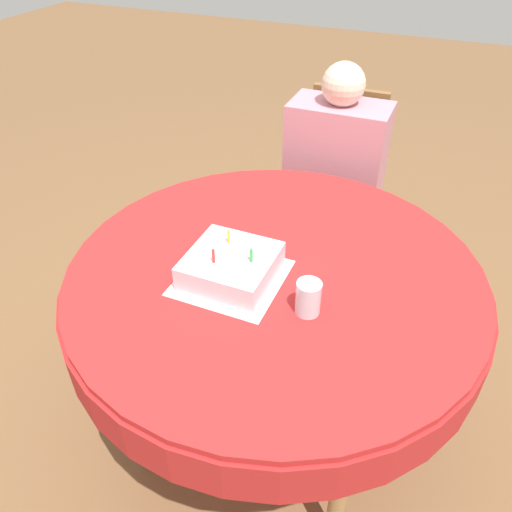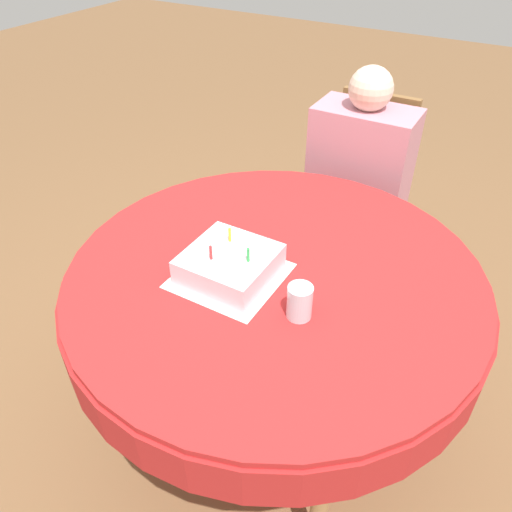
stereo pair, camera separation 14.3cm
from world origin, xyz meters
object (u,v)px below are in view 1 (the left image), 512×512
Objects in this scene: birthday_cake at (231,266)px; drinking_glass at (308,298)px; chair at (335,193)px; person at (333,170)px.

drinking_glass is at bearing -10.60° from birthday_cake.
person is at bearing -90.00° from chair.
birthday_cake is (-0.05, -0.91, 0.12)m from person.
birthday_cake is 0.25m from drinking_glass.
drinking_glass is at bearing -79.14° from person.
birthday_cake is 2.46× the size of drinking_glass.
chair reaches higher than birthday_cake.
birthday_cake is (-0.05, -1.00, 0.29)m from chair.
person reaches higher than chair.
person is 0.92m from birthday_cake.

